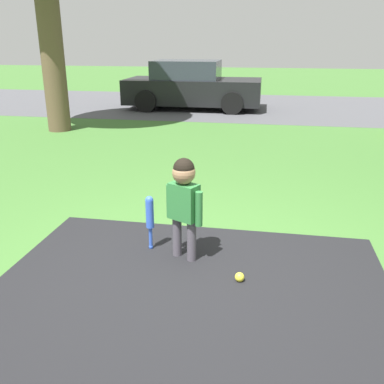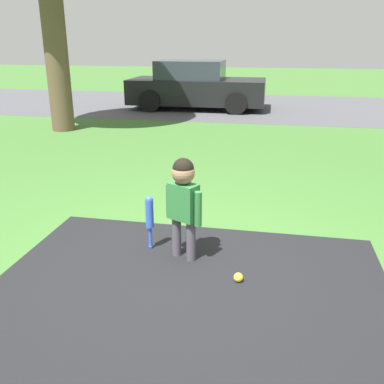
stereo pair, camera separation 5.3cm
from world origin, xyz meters
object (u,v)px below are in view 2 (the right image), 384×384
at_px(child, 183,195).
at_px(baseball_bat, 150,215).
at_px(sports_ball, 238,277).
at_px(parked_car, 196,86).

height_order(child, baseball_bat, child).
distance_m(baseball_bat, sports_ball, 1.06).
bearing_deg(sports_ball, parked_car, 102.78).
bearing_deg(baseball_bat, parked_car, 97.87).
xyz_separation_m(baseball_bat, sports_ball, (0.91, -0.45, -0.32)).
bearing_deg(parked_car, child, -80.96).
bearing_deg(baseball_bat, child, -18.61).
xyz_separation_m(sports_ball, parked_car, (-2.17, 9.54, 0.61)).
bearing_deg(parked_car, baseball_bat, -83.05).
xyz_separation_m(child, baseball_bat, (-0.36, 0.12, -0.28)).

